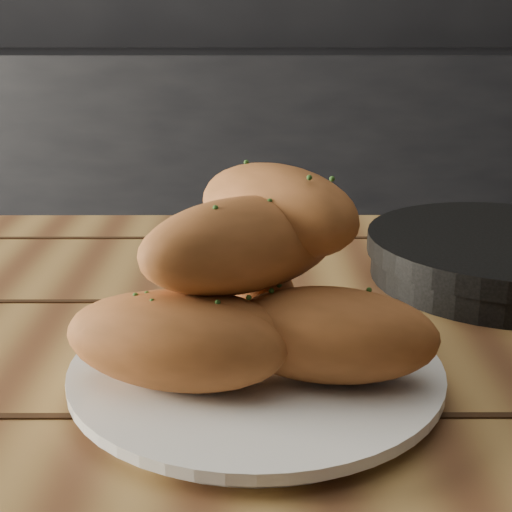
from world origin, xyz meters
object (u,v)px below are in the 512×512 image
at_px(skillet, 506,256).
at_px(table, 263,464).
at_px(bread_rolls, 242,294).
at_px(plate, 256,373).

bearing_deg(skillet, table, -146.40).
xyz_separation_m(table, bread_rolls, (-0.02, -0.06, 0.18)).
bearing_deg(bread_rolls, table, 75.50).
distance_m(plate, skillet, 0.33).
bearing_deg(plate, bread_rolls, -165.08).
bearing_deg(bread_rolls, skillet, 40.49).
xyz_separation_m(table, plate, (-0.01, -0.06, 0.11)).
height_order(bread_rolls, skillet, bread_rolls).
distance_m(plate, bread_rolls, 0.06).
distance_m(table, bread_rolls, 0.19).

